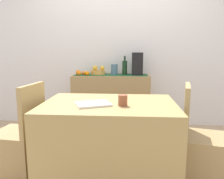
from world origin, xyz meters
TOP-DOWN VIEW (x-y plane):
  - ground_plane at (0.00, 0.00)m, footprint 6.40×6.40m
  - room_wall_rear at (0.00, 1.18)m, footprint 6.40×0.06m
  - sideboard_console at (-0.09, 0.92)m, footprint 1.15×0.42m
  - table_runner at (-0.09, 0.92)m, footprint 1.08×0.32m
  - fruit_bowl at (-0.29, 0.92)m, footprint 0.22×0.22m
  - apple_center at (-0.33, 0.95)m, footprint 0.07×0.07m
  - apple_rear at (-0.33, 0.87)m, footprint 0.07×0.07m
  - apple_front at (-0.23, 0.93)m, footprint 0.07×0.07m
  - wine_bottle at (0.11, 0.92)m, footprint 0.07×0.07m
  - coffee_maker at (0.30, 0.92)m, footprint 0.16×0.18m
  - ceramic_vase at (-0.04, 0.92)m, footprint 0.10×0.10m
  - orange_loose_end at (-0.56, 0.81)m, footprint 0.07×0.07m
  - orange_loose_mid at (-0.59, 0.89)m, footprint 0.08×0.08m
  - orange_loose_near_bowl at (-0.49, 0.85)m, footprint 0.06×0.06m
  - orange_loose_far at (-0.43, 0.80)m, footprint 0.07×0.07m
  - dining_table at (-0.00, -0.52)m, footprint 1.17×0.82m
  - open_book at (-0.13, -0.62)m, footprint 0.34×0.30m
  - coffee_cup at (0.12, -0.62)m, footprint 0.08×0.08m
  - chair_near_window at (-0.85, -0.52)m, footprint 0.44×0.44m
  - chair_by_corner at (0.84, -0.52)m, footprint 0.48×0.48m

SIDE VIEW (x-z plane):
  - ground_plane at x=0.00m, z-range -0.02..0.00m
  - chair_near_window at x=-0.85m, z-range -0.18..0.72m
  - chair_by_corner at x=0.84m, z-range -0.18..0.72m
  - dining_table at x=0.00m, z-range 0.00..0.74m
  - sideboard_console at x=-0.09m, z-range 0.00..0.83m
  - open_book at x=-0.13m, z-range 0.74..0.76m
  - coffee_cup at x=0.12m, z-range 0.74..0.83m
  - table_runner at x=-0.09m, z-range 0.83..0.84m
  - orange_loose_near_bowl at x=-0.49m, z-range 0.83..0.89m
  - orange_loose_far at x=-0.43m, z-range 0.83..0.90m
  - orange_loose_end at x=-0.56m, z-range 0.83..0.90m
  - orange_loose_mid at x=-0.59m, z-range 0.83..0.91m
  - fruit_bowl at x=-0.29m, z-range 0.84..0.90m
  - ceramic_vase at x=-0.04m, z-range 0.83..0.99m
  - apple_front at x=-0.23m, z-range 0.90..0.97m
  - apple_center at x=-0.33m, z-range 0.90..0.97m
  - apple_rear at x=-0.33m, z-range 0.90..0.97m
  - wine_bottle at x=0.11m, z-range 0.80..1.09m
  - coffee_maker at x=0.30m, z-range 0.83..1.17m
  - room_wall_rear at x=0.00m, z-range 0.00..2.70m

